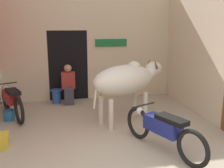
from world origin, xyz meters
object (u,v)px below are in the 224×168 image
at_px(motorcycle_near, 163,129).
at_px(motorcycle_far, 12,100).
at_px(cow, 127,80).
at_px(bucket, 9,115).
at_px(plastic_stool, 56,96).
at_px(shopkeeper_seated, 68,83).

distance_m(motorcycle_near, motorcycle_far, 3.99).
bearing_deg(cow, motorcycle_near, -81.46).
relative_size(cow, bucket, 8.03).
relative_size(cow, motorcycle_near, 1.07).
bearing_deg(plastic_stool, motorcycle_far, -139.30).
height_order(cow, motorcycle_far, cow).
height_order(plastic_stool, bucket, plastic_stool).
bearing_deg(bucket, motorcycle_far, 81.42).
distance_m(motorcycle_near, shopkeeper_seated, 3.75).
bearing_deg(motorcycle_near, motorcycle_far, 139.48).
relative_size(shopkeeper_seated, plastic_stool, 2.85).
relative_size(cow, shopkeeper_seated, 1.77).
xyz_separation_m(motorcycle_far, bucket, (-0.04, -0.28, -0.32)).
distance_m(motorcycle_far, plastic_stool, 1.50).
height_order(shopkeeper_seated, bucket, shopkeeper_seated).
height_order(motorcycle_near, shopkeeper_seated, shopkeeper_seated).
bearing_deg(shopkeeper_seated, plastic_stool, 157.11).
relative_size(motorcycle_far, bucket, 7.28).
xyz_separation_m(cow, plastic_stool, (-1.67, 1.93, -0.83)).
bearing_deg(cow, motorcycle_far, 160.92).
height_order(motorcycle_near, bucket, motorcycle_near).
bearing_deg(motorcycle_far, plastic_stool, 40.70).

